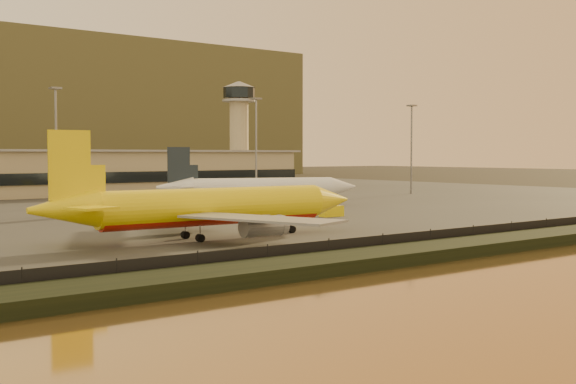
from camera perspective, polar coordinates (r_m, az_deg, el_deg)
name	(u,v)px	position (r m, az deg, el deg)	size (l,w,h in m)	color
ground	(345,241)	(95.89, 4.54, -3.90)	(900.00, 900.00, 0.00)	black
embankment	(445,249)	(84.03, 12.34, -4.46)	(320.00, 7.00, 1.40)	black
tarmac	(77,202)	(177.96, -16.35, -0.80)	(320.00, 220.00, 0.20)	#2D2D2D
perimeter_fence	(419,241)	(86.57, 10.32, -3.82)	(300.00, 0.05, 2.20)	black
control_tower	(239,124)	(242.25, -3.88, 5.40)	(11.20, 11.20, 35.50)	tan
apron_light_masts	(173,136)	(165.71, -9.07, 4.41)	(152.20, 12.20, 25.40)	slate
dhl_cargo_jet	(210,207)	(96.54, -6.22, -1.22)	(47.37, 46.41, 14.16)	yellow
white_narrowbody_jet	(260,189)	(156.35, -2.23, 0.26)	(43.07, 40.74, 12.83)	white
gse_vehicle_yellow	(331,211)	(131.23, 3.45, -1.52)	(4.33, 1.95, 1.95)	yellow
gse_vehicle_white	(129,222)	(115.40, -12.42, -2.31)	(3.41, 1.54, 1.54)	white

